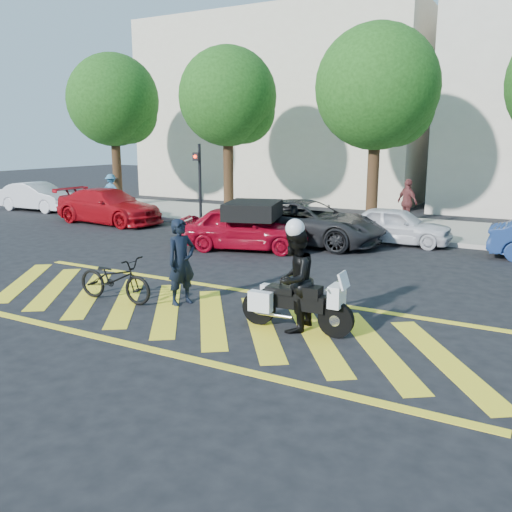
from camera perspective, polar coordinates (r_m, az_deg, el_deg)
The scene contains 19 objects.
ground at distance 11.01m, azimuth -6.85°, elevation -5.96°, with size 90.00×90.00×0.00m, color black.
sidewalk at distance 21.63m, azimuth 11.97°, elevation 3.14°, with size 60.00×5.00×0.15m, color #9E998E.
crosswalk at distance 11.03m, azimuth -7.02°, elevation -5.91°, with size 12.33×4.00×0.01m.
building_left at distance 32.72m, azimuth 3.28°, elevation 15.08°, with size 16.00×8.00×10.00m, color beige.
tree_far_left at distance 28.03m, azimuth -14.49°, elevation 15.27°, with size 4.40×4.40×7.41m.
tree_left at distance 24.09m, azimuth -2.65°, elevation 16.05°, with size 4.20×4.20×7.26m.
tree_center at distance 21.45m, azimuth 12.99°, elevation 16.48°, with size 4.60×4.60×7.56m.
signal_pole at distance 22.22m, azimuth -6.02°, elevation 8.37°, with size 0.28×0.43×3.20m.
officer_bike at distance 11.39m, azimuth -7.87°, elevation -0.63°, with size 0.66×0.43×1.82m, color black.
bicycle at distance 11.97m, azimuth -14.65°, elevation -2.34°, with size 0.65×1.87×0.98m, color black.
police_motorcycle at distance 9.87m, azimuth 4.08°, elevation -4.94°, with size 2.16×0.69×0.95m.
officer_moto at distance 9.75m, azimuth 4.05°, elevation -2.51°, with size 0.92×0.72×1.90m, color black.
red_convertible at distance 16.90m, azimuth -1.26°, elevation 2.97°, with size 1.62×4.03×1.37m, color #9E071C.
parked_far_left at distance 28.10m, azimuth -22.00°, elevation 5.81°, with size 1.42×4.07×1.34m, color #B9BAC1.
parked_left at distance 22.99m, azimuth -15.23°, elevation 5.09°, with size 1.97×4.84×1.40m, color #9E0911.
parked_mid_left at distance 17.93m, azimuth 5.34°, elevation 3.57°, with size 2.38×5.17×1.44m, color black.
parked_mid_right at distance 18.44m, azimuth 14.50°, elevation 3.13°, with size 1.44×3.59×1.22m, color silver.
pedestrian_left at distance 27.57m, azimuth -14.98°, elevation 6.72°, with size 1.00×0.58×1.56m, color teal.
pedestrian_right at distance 21.55m, azimuth 15.65°, elevation 5.48°, with size 1.03×0.43×1.76m, color brown.
Camera 1 is at (6.15, -8.46, 3.45)m, focal length 38.00 mm.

